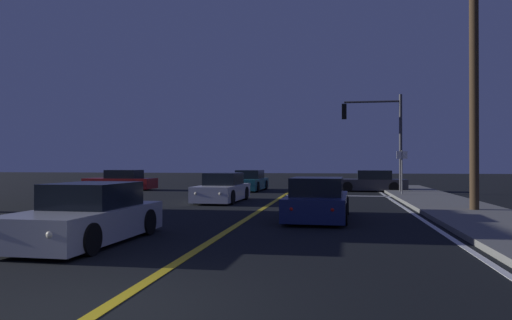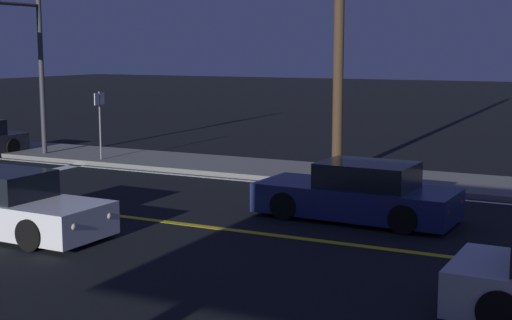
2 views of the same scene
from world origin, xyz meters
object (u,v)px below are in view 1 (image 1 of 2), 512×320
object	(u,v)px
traffic_signal_near_right	(379,128)
street_sign_corner	(402,166)
utility_pole_right	(474,56)
car_mid_block_teal	(249,182)
car_following_oncoming_charcoal	(371,182)
car_far_approaching_navy	(318,201)
car_distant_tail_red	(121,181)
car_parked_curb_white	(222,189)
car_lead_oncoming_silver	(88,217)

from	to	relation	value
traffic_signal_near_right	street_sign_corner	world-z (taller)	traffic_signal_near_right
utility_pole_right	street_sign_corner	distance (m)	9.08
car_mid_block_teal	car_following_oncoming_charcoal	size ratio (longest dim) A/B	1.04
traffic_signal_near_right	utility_pole_right	xyz separation A→B (m)	(2.31, -10.86, 1.76)
car_following_oncoming_charcoal	street_sign_corner	size ratio (longest dim) A/B	1.84
car_far_approaching_navy	car_distant_tail_red	bearing A→B (deg)	135.01
car_parked_curb_white	utility_pole_right	size ratio (longest dim) A/B	0.43
car_parked_curb_white	street_sign_corner	world-z (taller)	street_sign_corner
traffic_signal_near_right	car_mid_block_teal	bearing A→B (deg)	-12.69
car_parked_curb_white	car_distant_tail_red	bearing A→B (deg)	-41.67
utility_pole_right	street_sign_corner	bearing A→B (deg)	99.86
car_parked_curb_white	traffic_signal_near_right	size ratio (longest dim) A/B	0.80
traffic_signal_near_right	car_following_oncoming_charcoal	bearing A→B (deg)	-81.42
car_far_approaching_navy	street_sign_corner	bearing A→B (deg)	71.49
utility_pole_right	car_lead_oncoming_silver	bearing A→B (deg)	-142.67
car_far_approaching_navy	utility_pole_right	distance (m)	7.83
car_parked_curb_white	traffic_signal_near_right	xyz separation A→B (m)	(7.74, 7.17, 3.27)
car_parked_curb_white	car_following_oncoming_charcoal	size ratio (longest dim) A/B	1.02
street_sign_corner	car_mid_block_teal	bearing A→B (deg)	152.81
car_lead_oncoming_silver	traffic_signal_near_right	distance (m)	20.71
car_far_approaching_navy	car_parked_curb_white	bearing A→B (deg)	128.71
car_far_approaching_navy	car_lead_oncoming_silver	distance (m)	7.31
car_distant_tail_red	street_sign_corner	size ratio (longest dim) A/B	1.92
car_far_approaching_navy	utility_pole_right	size ratio (longest dim) A/B	0.43
car_parked_curb_white	car_following_oncoming_charcoal	distance (m)	11.99
traffic_signal_near_right	utility_pole_right	distance (m)	11.24
car_far_approaching_navy	traffic_signal_near_right	xyz separation A→B (m)	(3.12, 13.42, 3.26)
car_following_oncoming_charcoal	car_lead_oncoming_silver	bearing A→B (deg)	160.17
car_following_oncoming_charcoal	car_distant_tail_red	bearing A→B (deg)	93.68
utility_pole_right	car_far_approaching_navy	bearing A→B (deg)	-154.71
car_parked_curb_white	street_sign_corner	distance (m)	9.75
car_lead_oncoming_silver	street_sign_corner	world-z (taller)	street_sign_corner
car_following_oncoming_charcoal	car_mid_block_teal	bearing A→B (deg)	93.63
car_parked_curb_white	car_distant_tail_red	world-z (taller)	same
car_far_approaching_navy	car_following_oncoming_charcoal	bearing A→B (deg)	82.21
car_mid_block_teal	car_distant_tail_red	distance (m)	8.67
car_following_oncoming_charcoal	car_lead_oncoming_silver	world-z (taller)	same
car_following_oncoming_charcoal	traffic_signal_near_right	world-z (taller)	traffic_signal_near_right
car_mid_block_teal	traffic_signal_near_right	bearing A→B (deg)	169.27
car_following_oncoming_charcoal	utility_pole_right	distance (m)	14.30
car_lead_oncoming_silver	street_sign_corner	bearing A→B (deg)	-118.07
car_mid_block_teal	street_sign_corner	world-z (taller)	street_sign_corner
car_parked_curb_white	traffic_signal_near_right	distance (m)	11.04
car_mid_block_teal	car_lead_oncoming_silver	size ratio (longest dim) A/B	1.05
street_sign_corner	car_distant_tail_red	bearing A→B (deg)	166.88
car_lead_oncoming_silver	utility_pole_right	size ratio (longest dim) A/B	0.41
traffic_signal_near_right	car_far_approaching_navy	bearing A→B (deg)	76.93
car_following_oncoming_charcoal	traffic_signal_near_right	bearing A→B (deg)	-171.05
car_lead_oncoming_silver	utility_pole_right	xyz separation A→B (m)	(10.39, 7.93, 5.03)
car_mid_block_teal	traffic_signal_near_right	size ratio (longest dim) A/B	0.82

